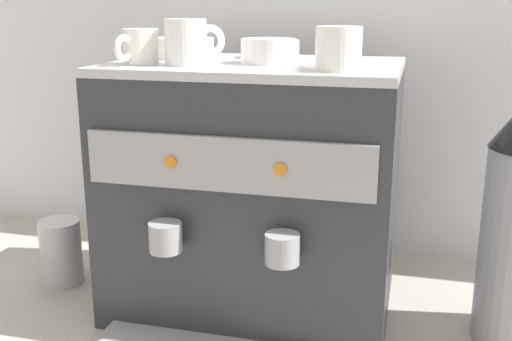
{
  "coord_description": "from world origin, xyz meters",
  "views": [
    {
      "loc": [
        0.29,
        -1.11,
        0.59
      ],
      "look_at": [
        0.0,
        0.0,
        0.28
      ],
      "focal_mm": 43.58,
      "sensor_mm": 36.0,
      "label": 1
    }
  ],
  "objects_px": {
    "ceramic_cup_0": "(139,47)",
    "ceramic_bowl_1": "(183,48)",
    "ceramic_cup_1": "(188,42)",
    "ceramic_cup_2": "(338,48)",
    "espresso_machine": "(255,189)",
    "milk_pitcher": "(61,252)",
    "ceramic_bowl_2": "(273,49)",
    "ceramic_bowl_0": "(268,52)"
  },
  "relations": [
    {
      "from": "espresso_machine",
      "to": "ceramic_bowl_0",
      "type": "relative_size",
      "value": 5.35
    },
    {
      "from": "ceramic_cup_0",
      "to": "ceramic_bowl_1",
      "type": "bearing_deg",
      "value": 78.85
    },
    {
      "from": "ceramic_cup_1",
      "to": "ceramic_cup_2",
      "type": "height_order",
      "value": "ceramic_cup_1"
    },
    {
      "from": "espresso_machine",
      "to": "ceramic_cup_1",
      "type": "xyz_separation_m",
      "value": [
        -0.1,
        -0.07,
        0.28
      ]
    },
    {
      "from": "ceramic_cup_2",
      "to": "ceramic_cup_1",
      "type": "bearing_deg",
      "value": 175.13
    },
    {
      "from": "ceramic_bowl_0",
      "to": "milk_pitcher",
      "type": "relative_size",
      "value": 0.7
    },
    {
      "from": "ceramic_cup_1",
      "to": "milk_pitcher",
      "type": "xyz_separation_m",
      "value": [
        -0.32,
        0.05,
        -0.45
      ]
    },
    {
      "from": "espresso_machine",
      "to": "milk_pitcher",
      "type": "distance_m",
      "value": 0.46
    },
    {
      "from": "espresso_machine",
      "to": "milk_pitcher",
      "type": "bearing_deg",
      "value": -177.4
    },
    {
      "from": "ceramic_cup_0",
      "to": "ceramic_bowl_2",
      "type": "xyz_separation_m",
      "value": [
        0.2,
        0.19,
        -0.01
      ]
    },
    {
      "from": "espresso_machine",
      "to": "ceramic_cup_0",
      "type": "xyz_separation_m",
      "value": [
        -0.19,
        -0.09,
        0.27
      ]
    },
    {
      "from": "ceramic_cup_0",
      "to": "ceramic_bowl_2",
      "type": "relative_size",
      "value": 0.94
    },
    {
      "from": "ceramic_cup_1",
      "to": "ceramic_cup_0",
      "type": "bearing_deg",
      "value": -172.31
    },
    {
      "from": "espresso_machine",
      "to": "ceramic_cup_2",
      "type": "bearing_deg",
      "value": -30.78
    },
    {
      "from": "ceramic_cup_1",
      "to": "ceramic_bowl_0",
      "type": "relative_size",
      "value": 1.01
    },
    {
      "from": "ceramic_cup_0",
      "to": "ceramic_bowl_1",
      "type": "relative_size",
      "value": 0.78
    },
    {
      "from": "milk_pitcher",
      "to": "ceramic_bowl_2",
      "type": "bearing_deg",
      "value": 15.68
    },
    {
      "from": "ceramic_cup_0",
      "to": "ceramic_bowl_1",
      "type": "distance_m",
      "value": 0.14
    },
    {
      "from": "ceramic_bowl_2",
      "to": "milk_pitcher",
      "type": "distance_m",
      "value": 0.62
    },
    {
      "from": "ceramic_cup_0",
      "to": "ceramic_bowl_0",
      "type": "bearing_deg",
      "value": 19.03
    },
    {
      "from": "ceramic_cup_1",
      "to": "ceramic_bowl_2",
      "type": "bearing_deg",
      "value": 57.95
    },
    {
      "from": "ceramic_cup_2",
      "to": "ceramic_bowl_1",
      "type": "relative_size",
      "value": 0.88
    },
    {
      "from": "ceramic_bowl_2",
      "to": "milk_pitcher",
      "type": "xyz_separation_m",
      "value": [
        -0.44,
        -0.12,
        -0.43
      ]
    },
    {
      "from": "ceramic_cup_0",
      "to": "ceramic_cup_1",
      "type": "height_order",
      "value": "ceramic_cup_1"
    },
    {
      "from": "ceramic_cup_0",
      "to": "ceramic_cup_2",
      "type": "relative_size",
      "value": 0.89
    },
    {
      "from": "ceramic_bowl_0",
      "to": "milk_pitcher",
      "type": "distance_m",
      "value": 0.63
    },
    {
      "from": "espresso_machine",
      "to": "ceramic_cup_2",
      "type": "height_order",
      "value": "ceramic_cup_2"
    },
    {
      "from": "espresso_machine",
      "to": "ceramic_cup_1",
      "type": "height_order",
      "value": "ceramic_cup_1"
    },
    {
      "from": "espresso_machine",
      "to": "ceramic_bowl_2",
      "type": "bearing_deg",
      "value": 84.75
    },
    {
      "from": "espresso_machine",
      "to": "ceramic_bowl_2",
      "type": "relative_size",
      "value": 5.17
    },
    {
      "from": "ceramic_cup_0",
      "to": "ceramic_cup_1",
      "type": "relative_size",
      "value": 0.96
    },
    {
      "from": "ceramic_cup_2",
      "to": "milk_pitcher",
      "type": "height_order",
      "value": "ceramic_cup_2"
    },
    {
      "from": "ceramic_cup_0",
      "to": "ceramic_bowl_0",
      "type": "relative_size",
      "value": 0.97
    },
    {
      "from": "ceramic_cup_1",
      "to": "milk_pitcher",
      "type": "relative_size",
      "value": 0.71
    },
    {
      "from": "espresso_machine",
      "to": "ceramic_cup_0",
      "type": "bearing_deg",
      "value": -155.48
    },
    {
      "from": "ceramic_cup_1",
      "to": "ceramic_bowl_1",
      "type": "height_order",
      "value": "ceramic_cup_1"
    },
    {
      "from": "ceramic_cup_0",
      "to": "ceramic_cup_1",
      "type": "distance_m",
      "value": 0.09
    },
    {
      "from": "ceramic_cup_1",
      "to": "ceramic_bowl_2",
      "type": "height_order",
      "value": "ceramic_cup_1"
    },
    {
      "from": "espresso_machine",
      "to": "ceramic_cup_0",
      "type": "height_order",
      "value": "ceramic_cup_0"
    },
    {
      "from": "ceramic_cup_1",
      "to": "ceramic_bowl_1",
      "type": "xyz_separation_m",
      "value": [
        -0.06,
        0.13,
        -0.02
      ]
    },
    {
      "from": "espresso_machine",
      "to": "ceramic_bowl_1",
      "type": "relative_size",
      "value": 4.31
    },
    {
      "from": "ceramic_bowl_1",
      "to": "milk_pitcher",
      "type": "xyz_separation_m",
      "value": [
        -0.26,
        -0.07,
        -0.43
      ]
    }
  ]
}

